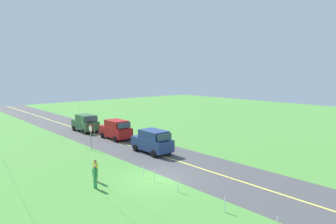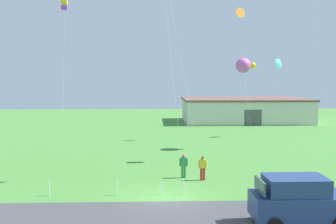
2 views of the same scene
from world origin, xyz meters
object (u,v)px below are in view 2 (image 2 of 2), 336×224
Objects in this scene: kite_green_far at (244,65)px; kite_cyan_top at (279,63)px; kite_orange_near at (240,14)px; person_adult_companion at (203,167)px; car_suv_foreground at (299,200)px; person_adult_near at (184,165)px; warehouse_distant at (245,110)px; kite_pink_drift at (64,6)px.

kite_cyan_top is at bearing 52.47° from kite_green_far.
kite_orange_near is at bearing 81.96° from kite_green_far.
person_adult_companion is 0.11× the size of kite_orange_near.
person_adult_companion is at bearing 113.49° from car_suv_foreground.
person_adult_near is at bearing -120.50° from kite_green_far.
car_suv_foreground is 28.54m from kite_cyan_top.
person_adult_near is at bearing 118.47° from car_suv_foreground.
warehouse_distant is (-0.49, 14.26, -6.42)m from kite_cyan_top.
kite_orange_near is (2.54, 24.96, 12.21)m from car_suv_foreground.
kite_green_far is 7.98m from kite_orange_near.
kite_pink_drift is (-10.68, 13.71, 12.74)m from person_adult_near.
kite_pink_drift is at bearing -171.32° from kite_orange_near.
kite_cyan_top is (11.99, 18.14, 7.31)m from person_adult_near.
kite_cyan_top is (22.67, 4.43, -5.43)m from kite_pink_drift.
person_adult_near is 14.32m from kite_green_far.
kite_green_far reaches higher than person_adult_near.
kite_cyan_top is at bearing 2.94° from person_adult_companion.
kite_green_far is (5.17, 11.46, 6.89)m from person_adult_companion.
person_adult_companion is 0.11× the size of kite_pink_drift.
kite_pink_drift is 1.01× the size of kite_orange_near.
kite_green_far is at bearing -98.04° from kite_orange_near.
kite_pink_drift is at bearing -139.90° from warehouse_distant.
warehouse_distant is (11.51, 32.40, 0.89)m from person_adult_near.
person_adult_near is at bearing -123.48° from kite_cyan_top.
person_adult_companion is at bearing -50.40° from kite_pink_drift.
kite_orange_near reaches higher than person_adult_companion.
kite_green_far is at bearing -103.39° from warehouse_distant.
kite_orange_near reaches higher than person_adult_near.
kite_pink_drift is (-15.30, 22.24, 12.45)m from car_suv_foreground.
person_adult_companion is at bearing -109.25° from kite_orange_near.
kite_cyan_top reaches higher than warehouse_distant.
kite_green_far is (6.37, 10.81, 6.89)m from person_adult_near.
kite_pink_drift reaches higher than car_suv_foreground.
kite_cyan_top is at bearing -88.04° from warehouse_distant.
car_suv_foreground is at bearing -123.67° from person_adult_companion.
kite_pink_drift is 1.61× the size of kite_cyan_top.
person_adult_companion is 22.57m from kite_pink_drift.
kite_cyan_top is (7.37, 26.66, 7.02)m from car_suv_foreground.
kite_orange_near is at bearing 84.18° from car_suv_foreground.
kite_cyan_top is 0.48× the size of warehouse_distant.
kite_cyan_top is 15.64m from warehouse_distant.
kite_cyan_top is at bearing 19.39° from kite_orange_near.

